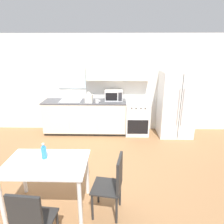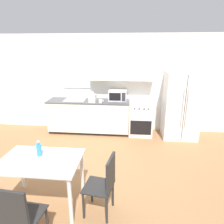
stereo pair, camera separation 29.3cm
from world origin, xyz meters
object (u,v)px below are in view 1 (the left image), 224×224
Objects in this scene: dining_chair_near at (31,221)px; drink_bottle at (44,152)px; dining_chair_side at (113,182)px; microwave at (114,95)px; coffee_mug at (97,101)px; refrigerator at (176,104)px; oven_range at (137,118)px; dining_table at (47,169)px.

drink_bottle is (-0.13, 0.88, 0.34)m from dining_chair_near.
drink_bottle is at bearing 103.57° from dining_chair_near.
dining_chair_near is 0.95m from drink_bottle.
dining_chair_side is 1.09m from drink_bottle.
coffee_mug is at bearing -146.18° from microwave.
refrigerator reaches higher than coffee_mug.
coffee_mug reaches higher than drink_bottle.
dining_chair_side is at bearing -101.77° from oven_range.
drink_bottle is (-1.01, 0.21, 0.34)m from dining_chair_side.
oven_range is 0.50× the size of refrigerator.
dining_table is at bearing 93.48° from dining_chair_side.
refrigerator is at bearing 45.07° from drink_bottle.
coffee_mug is at bearing -176.67° from refrigerator.
drink_bottle reaches higher than oven_range.
dining_chair_side is at bearing -80.33° from coffee_mug.
microwave is at bearing 72.70° from dining_table.
drink_bottle is at bearing -120.80° from oven_range.
oven_range is at bearing 61.08° from dining_table.
coffee_mug is at bearing 88.25° from dining_chair_near.
dining_chair_near is at bearing -125.50° from refrigerator.
dining_chair_side is (-0.61, -2.93, 0.10)m from oven_range.
refrigerator is at bearing -5.56° from microwave.
oven_range reaches higher than dining_table.
microwave is 2.02× the size of drink_bottle.
coffee_mug is at bearing 18.62° from dining_chair_side.
oven_range is 3.91m from dining_chair_near.
dining_chair_near is at bearing 136.27° from dining_chair_side.
dining_chair_side is (0.47, -2.75, -0.44)m from coffee_mug.
refrigerator reaches higher than drink_bottle.
refrigerator is 3.61× the size of microwave.
dining_table is 4.85× the size of drink_bottle.
dining_chair_side is (0.04, -3.04, -0.54)m from microwave.
refrigerator is 13.73× the size of coffee_mug.
dining_table is (-0.92, -2.95, -0.41)m from microwave.
oven_range is 0.95× the size of dining_chair_near.
drink_bottle is at bearing -102.10° from coffee_mug.
microwave is at bearing 82.36° from dining_chair_near.
dining_chair_near reaches higher than oven_range.
drink_bottle reaches higher than dining_table.
drink_bottle is at bearing -134.93° from refrigerator.
dining_chair_near is 1.11m from dining_chair_side.
refrigerator is 3.77m from drink_bottle.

